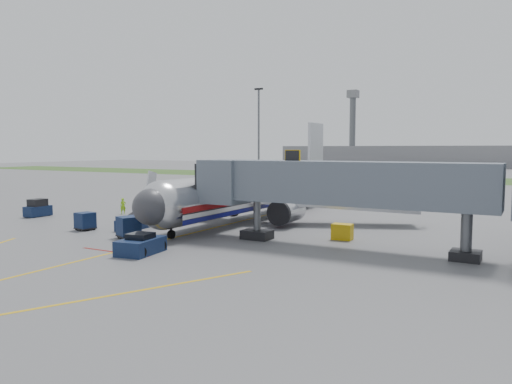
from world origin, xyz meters
The scene contains 16 objects.
ground centered at (0.00, 0.00, 0.00)m, with size 400.00×400.00×0.00m, color #565659.
grass_strip centered at (0.00, 90.00, 0.01)m, with size 300.00×25.00×0.01m, color #2D4C1E.
apron_markings centered at (0.00, -7.40, 0.00)m, with size 21.52×50.00×0.01m.
airliner centered at (0.00, 15.25, 2.65)m, with size 32.10×35.67×10.25m.
jet_bridge centered at (12.86, 5.00, 4.47)m, with size 25.30×4.00×6.90m.
light_mast_left centered at (-30.00, 70.00, 10.78)m, with size 2.00×0.44×20.40m.
distant_terminal centered at (-10.00, 170.00, 4.00)m, with size 120.00×14.00×8.00m, color slate.
control_tower centered at (-40.00, 165.00, 17.33)m, with size 4.00×4.00×30.00m.
pushback_tug centered at (1.87, -3.50, 0.58)m, with size 2.48×3.58×1.38m.
baggage_tug centered at (-19.97, 5.11, 0.80)m, with size 1.42×2.63×1.81m.
baggage_cart_a centered at (-3.00, 0.47, 0.86)m, with size 2.07×2.07×1.69m.
baggage_cart_b centered at (-8.98, 1.50, 0.77)m, with size 1.61×1.61×1.52m.
baggage_cart_c centered at (-12.62, 13.47, 0.87)m, with size 2.04×2.04×1.70m.
belt_loader centered at (-5.67, 4.04, 0.54)m, with size 1.83×4.56×2.18m.
ground_power_cart centered at (11.84, 8.00, 0.60)m, with size 1.58×1.10×1.22m.
ramp_worker centered at (-13.74, 10.90, 0.85)m, with size 0.62×0.41×1.71m, color #86D018.
Camera 1 is at (24.64, -28.27, 7.00)m, focal length 35.00 mm.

